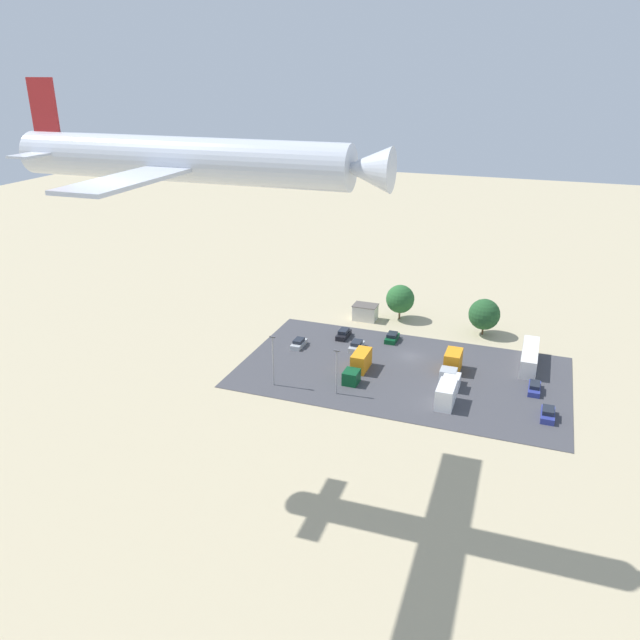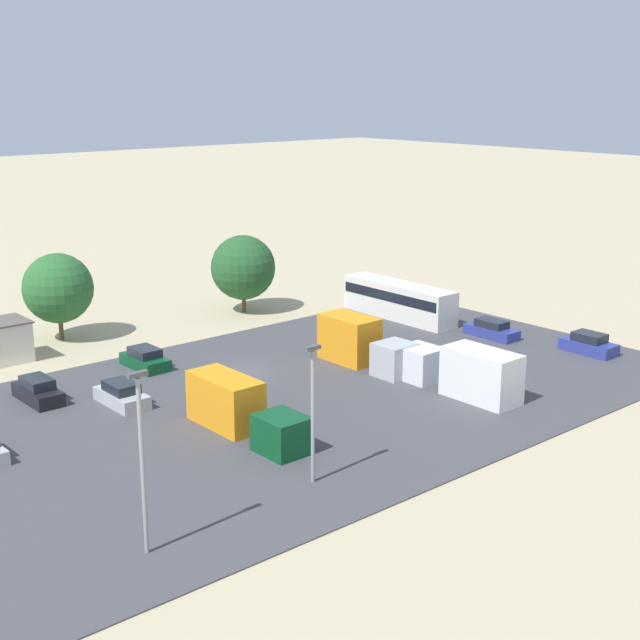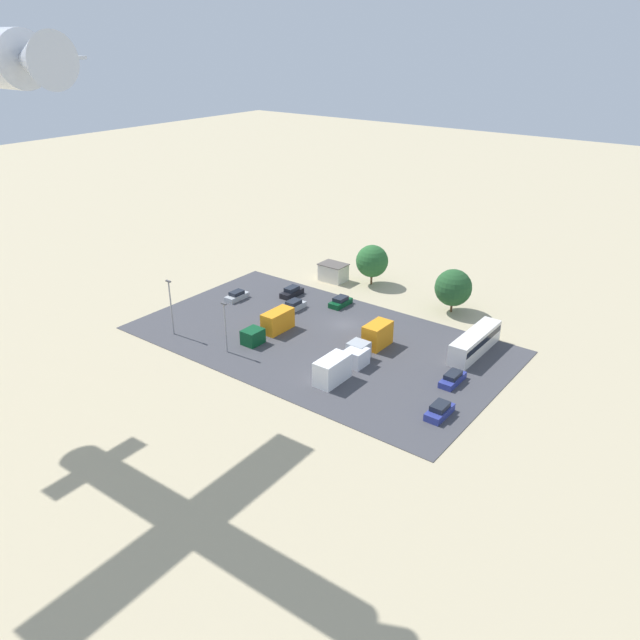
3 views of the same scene
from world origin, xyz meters
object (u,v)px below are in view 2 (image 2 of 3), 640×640
object	(u,v)px
bus	(399,299)
parked_truck_2	(362,344)
parked_car_5	(589,345)
parked_truck_0	(241,410)
parked_truck_1	(463,372)
parked_car_2	(145,359)
parked_car_1	(38,391)
parked_car_0	(491,330)
parked_car_3	(122,395)

from	to	relation	value
bus	parked_truck_2	size ratio (longest dim) A/B	1.41
parked_car_5	parked_truck_0	distance (m)	29.76
parked_truck_1	parked_car_2	bearing A→B (deg)	125.14
parked_truck_0	parked_truck_1	world-z (taller)	parked_truck_1
parked_car_1	parked_truck_2	size ratio (longest dim) A/B	0.54
bus	parked_car_1	bearing A→B (deg)	-0.77
parked_car_1	parked_truck_2	world-z (taller)	parked_truck_2
parked_truck_2	bus	bearing A→B (deg)	-146.83
parked_car_0	parked_truck_2	distance (m)	13.12
parked_car_1	parked_truck_0	bearing A→B (deg)	117.65
parked_car_1	parked_truck_0	size ratio (longest dim) A/B	0.47
bus	parked_truck_2	xyz separation A→B (m)	(11.70, 7.65, -0.10)
parked_car_5	parked_car_1	bearing A→B (deg)	-25.48
parked_car_5	parked_truck_1	world-z (taller)	parked_truck_1
parked_car_1	parked_truck_2	bearing A→B (deg)	159.00
parked_car_1	parked_car_2	size ratio (longest dim) A/B	1.04
parked_car_1	parked_car_3	bearing A→B (deg)	132.54
parked_car_0	parked_truck_2	size ratio (longest dim) A/B	0.56
parked_car_2	parked_truck_0	size ratio (longest dim) A/B	0.45
parked_car_5	parked_truck_0	world-z (taller)	parked_truck_0
parked_car_2	parked_truck_2	distance (m)	15.69
parked_car_0	parked_truck_2	bearing A→B (deg)	-6.75
parked_truck_0	parked_car_1	bearing A→B (deg)	-62.35
parked_truck_0	parked_car_2	bearing A→B (deg)	-97.92
parked_car_2	parked_car_3	size ratio (longest dim) A/B	0.98
parked_car_2	parked_truck_2	size ratio (longest dim) A/B	0.51
bus	parked_truck_2	distance (m)	13.98
parked_car_5	parked_car_2	bearing A→B (deg)	-34.55
bus	parked_truck_0	size ratio (longest dim) A/B	1.22
bus	parked_car_3	distance (m)	29.25
parked_car_2	parked_truck_1	distance (m)	22.75
parked_car_1	parked_car_3	distance (m)	5.59
parked_car_2	parked_truck_2	xyz separation A→B (m)	(-12.29, 9.71, 0.93)
bus	parked_truck_0	world-z (taller)	bus
parked_truck_2	parked_car_2	bearing A→B (deg)	-38.32
parked_car_5	parked_truck_0	xyz separation A→B (m)	(29.43, -4.34, 0.75)
parked_car_1	bus	bearing A→B (deg)	179.23
parked_car_5	parked_truck_1	xyz separation A→B (m)	(14.32, -0.28, 0.85)
bus	parked_truck_2	world-z (taller)	parked_truck_2
parked_car_0	parked_truck_1	world-z (taller)	parked_truck_1
parked_car_3	parked_truck_1	size ratio (longest dim) A/B	0.45
parked_car_0	parked_car_2	size ratio (longest dim) A/B	1.09
parked_car_0	parked_car_5	bearing A→B (deg)	105.61
parked_car_0	parked_car_1	xyz separation A→B (m)	(34.07, -9.63, 0.06)
bus	parked_car_3	bearing A→B (deg)	7.23
parked_car_3	parked_truck_0	xyz separation A→B (m)	(-2.99, 8.80, 0.78)
parked_car_3	parked_car_5	size ratio (longest dim) A/B	1.01
parked_car_3	parked_truck_1	xyz separation A→B (m)	(-18.10, 12.85, 0.88)
parked_car_5	parked_car_3	bearing A→B (deg)	-22.05
bus	parked_car_2	world-z (taller)	bus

